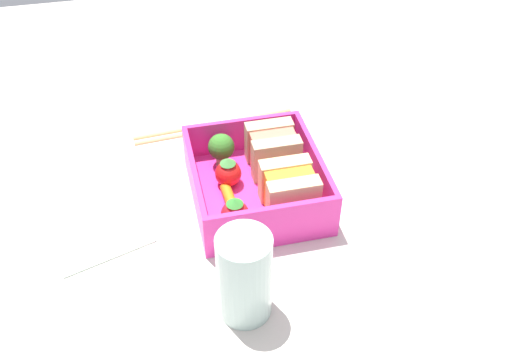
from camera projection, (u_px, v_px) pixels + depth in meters
The scene contains 12 objects.
ground_plane at pixel (256, 203), 66.53cm from camera, with size 120.00×120.00×2.00cm, color beige.
bento_tray at pixel (256, 193), 65.48cm from camera, with size 16.06×14.33×1.20cm, color #E23194.
bento_rim at pixel (256, 174), 63.65cm from camera, with size 16.06×14.33×4.35cm.
sandwich_left at pixel (273, 150), 66.54cm from camera, with size 5.40×5.64×4.97cm.
sandwich_center_left at pixel (289, 189), 61.31cm from camera, with size 5.40×5.64×4.97cm.
broccoli_floret at pixel (221, 148), 66.73cm from camera, with size 3.12×3.12×4.25cm.
strawberry_left at pixel (228, 173), 64.70cm from camera, with size 3.01×3.01×3.61cm.
carrot_stick_far_left at pixel (230, 201), 62.76cm from camera, with size 1.19×1.19×4.86cm, color orange.
strawberry_far_left at pixel (235, 213), 59.76cm from camera, with size 3.03×3.03×3.63cm.
chopstick_pair at pixel (215, 125), 75.92cm from camera, with size 3.57×21.81×0.70cm.
drinking_glass at pixel (244, 276), 50.99cm from camera, with size 5.03×5.03×9.53cm, color silver.
folded_napkin at pixel (90, 217), 63.07cm from camera, with size 13.95×10.00×0.40cm, color silver.
Camera 1 is at (47.01, -10.83, 44.90)cm, focal length 40.00 mm.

